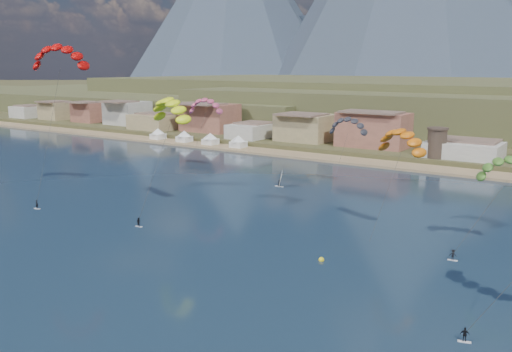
# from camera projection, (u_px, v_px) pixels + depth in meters

# --- Properties ---
(ground) EXTENTS (2400.00, 2400.00, 0.00)m
(ground) POSITION_uv_depth(u_px,v_px,m) (101.00, 305.00, 63.29)
(ground) COLOR #0D1B31
(ground) RESTS_ON ground
(beach) EXTENTS (2200.00, 12.00, 0.90)m
(beach) POSITION_uv_depth(u_px,v_px,m) (409.00, 167.00, 148.85)
(beach) COLOR #A2855C
(beach) RESTS_ON ground
(town) EXTENTS (400.00, 24.00, 12.00)m
(town) POSITION_uv_depth(u_px,v_px,m) (309.00, 125.00, 182.43)
(town) COLOR beige
(town) RESTS_ON ground
(watchtower) EXTENTS (5.82, 5.82, 8.60)m
(watchtower) POSITION_uv_depth(u_px,v_px,m) (437.00, 143.00, 151.32)
(watchtower) COLOR #47382D
(watchtower) RESTS_ON ground
(beach_tents) EXTENTS (43.40, 6.40, 5.00)m
(beach_tents) POSITION_uv_depth(u_px,v_px,m) (196.00, 135.00, 190.48)
(beach_tents) COLOR white
(beach_tents) RESTS_ON ground
(kitesurfer_red) EXTENTS (12.87, 15.53, 32.94)m
(kitesurfer_red) POSITION_uv_depth(u_px,v_px,m) (59.00, 53.00, 109.87)
(kitesurfer_red) COLOR silver
(kitesurfer_red) RESTS_ON ground
(kitesurfer_yellow) EXTENTS (11.41, 15.80, 23.68)m
(kitesurfer_yellow) POSITION_uv_depth(u_px,v_px,m) (171.00, 106.00, 101.24)
(kitesurfer_yellow) COLOR silver
(kitesurfer_yellow) RESTS_ON ground
(kitesurfer_green) EXTENTS (10.29, 12.35, 16.38)m
(kitesurfer_green) POSITION_uv_depth(u_px,v_px,m) (508.00, 166.00, 79.58)
(kitesurfer_green) COLOR silver
(kitesurfer_green) RESTS_ON ground
(distant_kite_pink) EXTENTS (10.09, 7.19, 20.80)m
(distant_kite_pink) POSITION_uv_depth(u_px,v_px,m) (205.00, 103.00, 140.71)
(distant_kite_pink) COLOR #262626
(distant_kite_pink) RESTS_ON ground
(distant_kite_dark) EXTENTS (9.48, 6.28, 17.82)m
(distant_kite_dark) POSITION_uv_depth(u_px,v_px,m) (348.00, 123.00, 122.50)
(distant_kite_dark) COLOR #262626
(distant_kite_dark) RESTS_ON ground
(distant_kite_orange) EXTENTS (10.15, 7.65, 19.15)m
(distant_kite_orange) POSITION_uv_depth(u_px,v_px,m) (402.00, 137.00, 87.60)
(distant_kite_orange) COLOR #262626
(distant_kite_orange) RESTS_ON ground
(windsurfer) EXTENTS (2.14, 2.33, 3.78)m
(windsurfer) POSITION_uv_depth(u_px,v_px,m) (280.00, 182.00, 124.93)
(windsurfer) COLOR silver
(windsurfer) RESTS_ON ground
(buoy) EXTENTS (0.80, 0.80, 0.80)m
(buoy) POSITION_uv_depth(u_px,v_px,m) (321.00, 260.00, 77.60)
(buoy) COLOR yellow
(buoy) RESTS_ON ground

